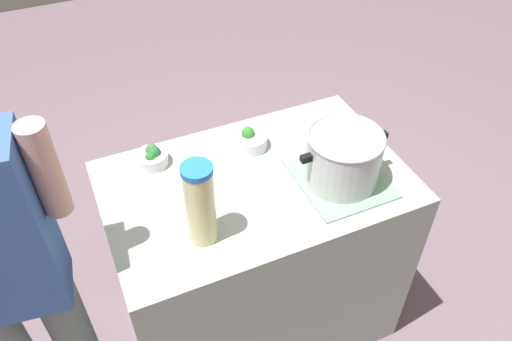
% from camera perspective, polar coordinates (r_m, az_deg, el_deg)
% --- Properties ---
extents(ground_plane, '(8.00, 8.00, 0.00)m').
position_cam_1_polar(ground_plane, '(2.60, 0.00, -15.83)').
color(ground_plane, '#6D5963').
extents(counter_slab, '(1.12, 0.71, 0.92)m').
position_cam_1_polar(counter_slab, '(2.22, 0.00, -9.66)').
color(counter_slab, '#94A094').
rests_on(counter_slab, ground_plane).
extents(dish_cloth, '(0.31, 0.34, 0.01)m').
position_cam_1_polar(dish_cloth, '(1.90, 9.36, -0.92)').
color(dish_cloth, '#7AB286').
rests_on(dish_cloth, counter_slab).
extents(cooking_pot, '(0.34, 0.27, 0.20)m').
position_cam_1_polar(cooking_pot, '(1.83, 9.73, 1.49)').
color(cooking_pot, '#B7B7BC').
rests_on(cooking_pot, dish_cloth).
extents(lemonade_pitcher, '(0.10, 0.10, 0.31)m').
position_cam_1_polar(lemonade_pitcher, '(1.59, -6.27, -3.74)').
color(lemonade_pitcher, beige).
rests_on(lemonade_pitcher, counter_slab).
extents(broccoli_bowl_front, '(0.12, 0.12, 0.08)m').
position_cam_1_polar(broccoli_bowl_front, '(1.97, -11.50, 1.53)').
color(broccoli_bowl_front, silver).
rests_on(broccoli_bowl_front, counter_slab).
extents(broccoli_bowl_center, '(0.13, 0.13, 0.09)m').
position_cam_1_polar(broccoli_bowl_center, '(2.00, -0.69, 3.45)').
color(broccoli_bowl_center, silver).
rests_on(broccoli_bowl_center, counter_slab).
extents(person_cook, '(0.50, 0.24, 1.65)m').
position_cam_1_polar(person_cook, '(1.76, -25.81, -11.20)').
color(person_cook, gray).
rests_on(person_cook, ground_plane).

